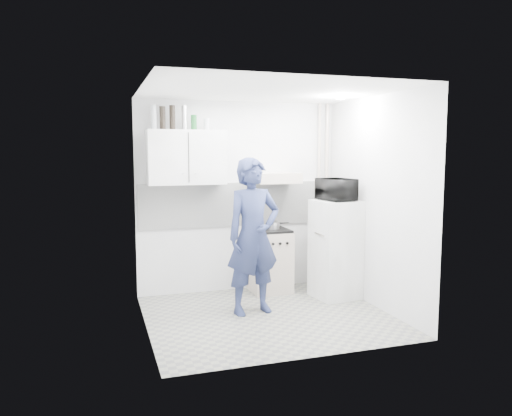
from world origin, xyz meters
name	(u,v)px	position (x,y,z in m)	size (l,w,h in m)	color
floor	(268,316)	(0.00, 0.00, 0.00)	(2.80, 2.80, 0.00)	gray
ceiling	(269,91)	(0.00, 0.00, 2.60)	(2.80, 2.80, 0.00)	white
wall_back	(239,197)	(0.00, 1.25, 1.30)	(2.80, 2.80, 0.00)	silver
wall_left	(144,211)	(-1.40, 0.00, 1.30)	(2.60, 2.60, 0.00)	silver
wall_right	(376,202)	(1.40, 0.00, 1.30)	(2.60, 2.60, 0.00)	silver
person	(253,236)	(-0.12, 0.19, 0.93)	(0.68, 0.44, 1.86)	navy
stove	(270,261)	(0.37, 1.00, 0.42)	(0.52, 0.52, 0.84)	#BBAC9C
fridge	(335,249)	(1.10, 0.46, 0.65)	(0.53, 0.53, 1.29)	white
stove_top	(270,230)	(0.37, 1.00, 0.85)	(0.50, 0.50, 0.03)	black
saucepan	(274,225)	(0.43, 1.01, 0.91)	(0.16, 0.16, 0.09)	silver
microwave	(337,190)	(1.10, 0.46, 1.43)	(0.35, 0.52, 0.29)	black
bottle_a	(154,117)	(-1.15, 1.07, 2.35)	(0.07, 0.07, 0.31)	#B2B7BC
bottle_b	(163,118)	(-1.04, 1.07, 2.35)	(0.08, 0.08, 0.29)	black
bottle_c	(172,118)	(-0.92, 1.07, 2.35)	(0.07, 0.07, 0.31)	black
bottle_d	(184,118)	(-0.77, 1.07, 2.35)	(0.07, 0.07, 0.31)	silver
canister_a	(194,123)	(-0.64, 1.07, 2.30)	(0.08, 0.08, 0.19)	#144C1E
canister_b	(207,124)	(-0.48, 1.07, 2.27)	(0.08, 0.08, 0.15)	#B2B7BC
upper_cabinet	(186,157)	(-0.75, 1.07, 1.85)	(1.00, 0.35, 0.70)	white
range_hood	(275,178)	(0.45, 1.00, 1.57)	(0.60, 0.50, 0.14)	#BBAC9C
backsplash	(239,204)	(0.00, 1.24, 1.20)	(2.74, 0.03, 0.60)	white
pipe_a	(326,195)	(1.30, 1.17, 1.30)	(0.05, 0.05, 2.60)	#BBAC9C
pipe_b	(319,195)	(1.18, 1.17, 1.30)	(0.04, 0.04, 2.60)	#BBAC9C
ceiling_spot_fixture	(341,98)	(1.00, 0.20, 2.57)	(0.10, 0.10, 0.02)	white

